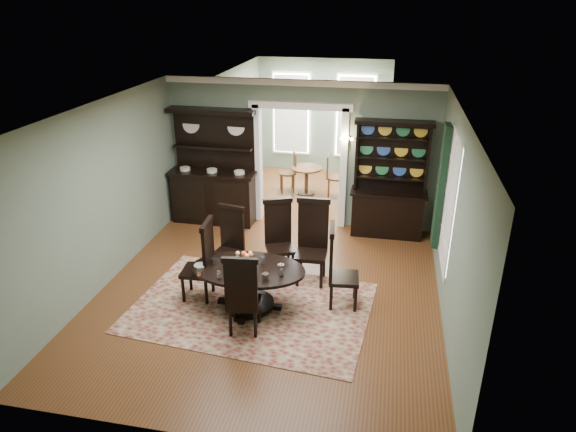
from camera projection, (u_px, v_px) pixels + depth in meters
name	position (u px, v px, depth m)	size (l,w,h in m)	color
room	(267.00, 205.00, 7.80)	(5.51, 6.01, 3.01)	brown
parlor	(318.00, 124.00, 12.75)	(3.51, 3.50, 3.01)	brown
doorway_trim	(300.00, 149.00, 10.44)	(2.08, 0.25, 2.57)	white
right_window	(445.00, 195.00, 8.10)	(0.15, 1.47, 2.12)	white
wall_sconce	(347.00, 140.00, 10.02)	(0.27, 0.21, 0.21)	#AE8C2E
rug	(251.00, 307.00, 8.05)	(3.63, 2.48, 0.01)	maroon
dining_table	(249.00, 280.00, 7.88)	(1.78, 1.67, 0.69)	black
centerpiece	(245.00, 261.00, 7.85)	(1.44, 0.93, 0.24)	silver
chair_far_left	(230.00, 240.00, 8.75)	(0.55, 0.53, 1.27)	black
chair_far_mid	(279.00, 234.00, 8.88)	(0.63, 0.62, 1.33)	black
chair_far_right	(312.00, 238.00, 8.58)	(0.56, 0.52, 1.45)	black
chair_end_left	(203.00, 259.00, 8.03)	(0.50, 0.53, 1.36)	black
chair_end_right	(337.00, 265.00, 7.86)	(0.52, 0.54, 1.35)	black
chair_near	(242.00, 294.00, 7.16)	(0.52, 0.50, 1.29)	black
sideboard	(214.00, 183.00, 10.82)	(1.83, 0.65, 2.40)	black
welsh_dresser	(389.00, 195.00, 10.19)	(1.49, 0.55, 2.33)	black
parlor_table	(306.00, 177.00, 12.37)	(0.74, 0.74, 0.69)	#532F17
parlor_chair_left	(290.00, 171.00, 12.55)	(0.45, 0.44, 0.97)	#532F17
parlor_chair_right	(332.00, 175.00, 12.15)	(0.45, 0.44, 1.05)	#532F17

